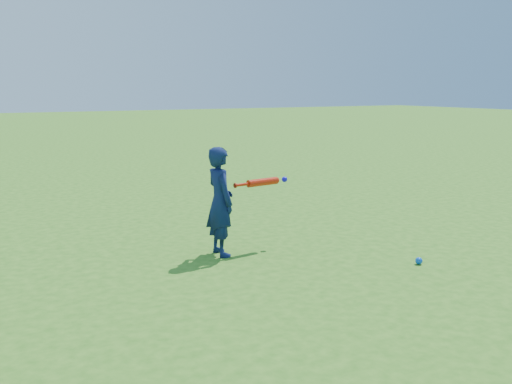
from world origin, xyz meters
TOP-DOWN VIEW (x-y plane):
  - ground at (0.00, 0.00)m, footprint 80.00×80.00m
  - child at (0.27, -0.17)m, footprint 0.31×0.46m
  - ground_ball_blue at (1.97, -1.52)m, footprint 0.08×0.08m
  - bat_swing at (0.86, -0.13)m, footprint 0.75×0.16m

SIDE VIEW (x-z plane):
  - ground at x=0.00m, z-range 0.00..0.00m
  - ground_ball_blue at x=1.97m, z-range 0.00..0.08m
  - child at x=0.27m, z-range 0.00..1.22m
  - bat_swing at x=0.86m, z-range 0.74..0.83m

